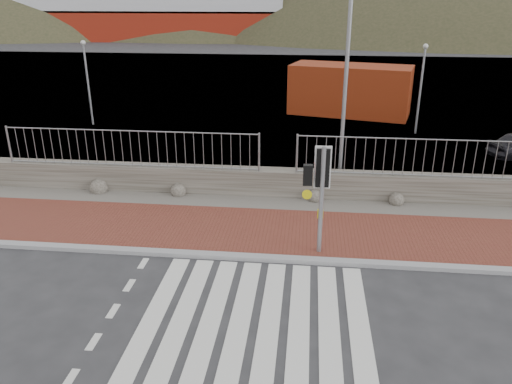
# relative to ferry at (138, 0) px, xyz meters

# --- Properties ---
(ground) EXTENTS (220.00, 220.00, 0.00)m
(ground) POSITION_rel_ferry_xyz_m (24.65, -67.90, -5.36)
(ground) COLOR #28282B
(ground) RESTS_ON ground
(sidewalk_far) EXTENTS (40.00, 3.00, 0.08)m
(sidewalk_far) POSITION_rel_ferry_xyz_m (24.65, -63.40, -5.32)
(sidewalk_far) COLOR brown
(sidewalk_far) RESTS_ON ground
(kerb_far) EXTENTS (40.00, 0.25, 0.12)m
(kerb_far) POSITION_rel_ferry_xyz_m (24.65, -64.90, -5.31)
(kerb_far) COLOR gray
(kerb_far) RESTS_ON ground
(zebra_crossing) EXTENTS (4.62, 5.60, 0.01)m
(zebra_crossing) POSITION_rel_ferry_xyz_m (24.65, -67.90, -5.36)
(zebra_crossing) COLOR silver
(zebra_crossing) RESTS_ON ground
(gravel_strip) EXTENTS (40.00, 1.50, 0.06)m
(gravel_strip) POSITION_rel_ferry_xyz_m (24.65, -61.40, -5.33)
(gravel_strip) COLOR #59544C
(gravel_strip) RESTS_ON ground
(stone_wall) EXTENTS (40.00, 0.60, 0.90)m
(stone_wall) POSITION_rel_ferry_xyz_m (24.65, -60.60, -4.91)
(stone_wall) COLOR #49453C
(stone_wall) RESTS_ON ground
(railing) EXTENTS (18.07, 0.07, 1.22)m
(railing) POSITION_rel_ferry_xyz_m (24.65, -60.75, -3.54)
(railing) COLOR gray
(railing) RESTS_ON stone_wall
(quay) EXTENTS (120.00, 40.00, 0.50)m
(quay) POSITION_rel_ferry_xyz_m (24.65, -40.00, -5.36)
(quay) COLOR #4C4C4F
(quay) RESTS_ON ground
(water) EXTENTS (220.00, 50.00, 0.05)m
(water) POSITION_rel_ferry_xyz_m (24.65, -5.00, -5.36)
(water) COLOR #3F4C54
(water) RESTS_ON ground
(ferry) EXTENTS (50.00, 16.00, 20.00)m
(ferry) POSITION_rel_ferry_xyz_m (0.00, 0.00, 0.00)
(ferry) COLOR maroon
(ferry) RESTS_ON ground
(hills_backdrop) EXTENTS (254.00, 90.00, 100.00)m
(hills_backdrop) POSITION_rel_ferry_xyz_m (31.40, 20.00, -28.42)
(hills_backdrop) COLOR #30331E
(hills_backdrop) RESTS_ON ground
(traffic_signal_far) EXTENTS (0.68, 0.26, 2.85)m
(traffic_signal_far) POSITION_rel_ferry_xyz_m (25.93, -64.43, -3.30)
(traffic_signal_far) COLOR gray
(traffic_signal_far) RESTS_ON ground
(streetlight) EXTENTS (1.56, 0.25, 7.36)m
(streetlight) POSITION_rel_ferry_xyz_m (26.81, -59.79, -1.22)
(streetlight) COLOR gray
(streetlight) RESTS_ON ground
(shipping_container) EXTENTS (6.79, 4.13, 2.64)m
(shipping_container) POSITION_rel_ferry_xyz_m (27.74, -48.19, -4.04)
(shipping_container) COLOR maroon
(shipping_container) RESTS_ON ground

